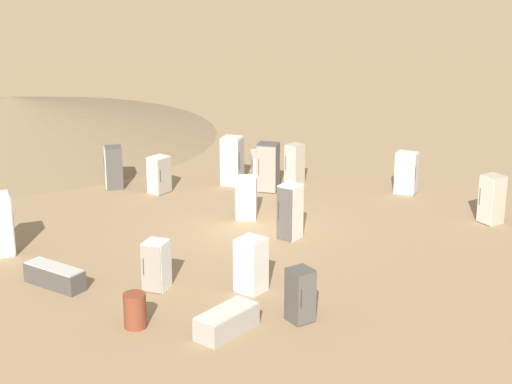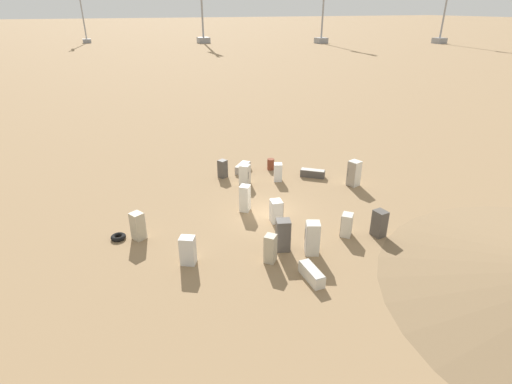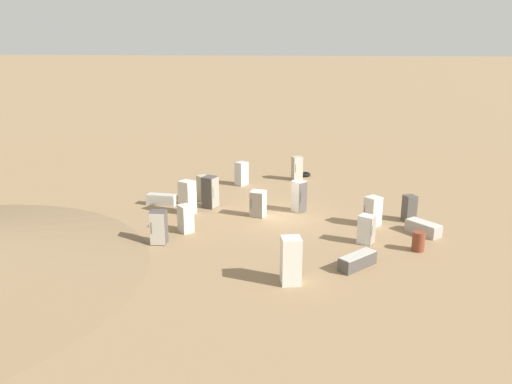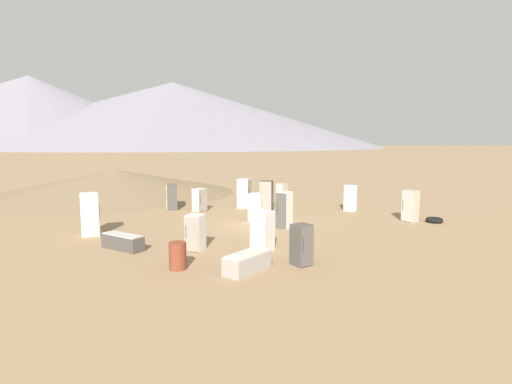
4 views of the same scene
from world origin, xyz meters
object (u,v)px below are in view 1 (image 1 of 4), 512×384
object	(u,v)px
discarded_fridge_13	(290,212)
discarded_fridge_15	(268,167)
discarded_fridge_1	(55,276)
discarded_fridge_11	(300,295)
discarded_fridge_5	(159,175)
discarded_fridge_12	(114,167)
discarded_fridge_7	(406,173)
rusty_barrel	(135,310)
discarded_fridge_2	(232,161)
discarded_fridge_14	(258,161)
discarded_fridge_9	(295,164)
discarded_fridge_10	(156,265)
discarded_fridge_0	(492,199)
discarded_fridge_8	(246,197)
discarded_fridge_6	(227,321)
discarded_fridge_3	(251,265)

from	to	relation	value
discarded_fridge_13	discarded_fridge_15	bearing A→B (deg)	-47.77
discarded_fridge_1	discarded_fridge_11	xyz separation A→B (m)	(-2.72, -6.64, 0.41)
discarded_fridge_5	discarded_fridge_12	world-z (taller)	discarded_fridge_12
discarded_fridge_5	discarded_fridge_7	xyz separation A→B (m)	(-0.79, -9.33, 0.09)
rusty_barrel	discarded_fridge_2	bearing A→B (deg)	-14.22
discarded_fridge_14	discarded_fridge_12	bearing A→B (deg)	-159.17
discarded_fridge_9	discarded_fridge_10	xyz separation A→B (m)	(-9.71, 5.07, -0.10)
discarded_fridge_0	discarded_fridge_11	distance (m)	10.22
discarded_fridge_10	discarded_fridge_13	world-z (taller)	discarded_fridge_13
discarded_fridge_9	discarded_fridge_15	bearing A→B (deg)	80.55
discarded_fridge_9	rusty_barrel	size ratio (longest dim) A/B	1.74
discarded_fridge_9	discarded_fridge_10	world-z (taller)	discarded_fridge_9
discarded_fridge_8	discarded_fridge_11	distance (m)	8.24
discarded_fridge_1	discarded_fridge_8	xyz separation A→B (m)	(5.48, -5.79, 0.42)
discarded_fridge_0	discarded_fridge_10	size ratio (longest dim) A/B	1.20
discarded_fridge_5	rusty_barrel	bearing A→B (deg)	41.70
discarded_fridge_9	discarded_fridge_13	xyz separation A→B (m)	(-5.99, 0.88, 0.10)
discarded_fridge_1	discarded_fridge_8	world-z (taller)	discarded_fridge_8
discarded_fridge_14	discarded_fridge_15	world-z (taller)	discarded_fridge_15
discarded_fridge_14	discarded_fridge_15	xyz separation A→B (m)	(-3.02, -0.13, 0.60)
discarded_fridge_2	discarded_fridge_6	distance (m)	12.77
discarded_fridge_2	discarded_fridge_5	distance (m)	2.96
discarded_fridge_11	discarded_fridge_15	distance (m)	11.25
discarded_fridge_10	discarded_fridge_6	bearing A→B (deg)	146.22
discarded_fridge_11	discarded_fridge_14	size ratio (longest dim) A/B	0.81
discarded_fridge_13	discarded_fridge_14	bearing A→B (deg)	-47.87
discarded_fridge_11	discarded_fridge_13	size ratio (longest dim) A/B	0.79
discarded_fridge_14	rusty_barrel	world-z (taller)	rusty_barrel
discarded_fridge_7	discarded_fridge_13	size ratio (longest dim) A/B	0.88
discarded_fridge_10	discarded_fridge_5	bearing A→B (deg)	-65.35
discarded_fridge_3	discarded_fridge_7	xyz separation A→B (m)	(8.57, -6.52, 0.02)
discarded_fridge_7	discarded_fridge_1	bearing A→B (deg)	-28.31
discarded_fridge_13	discarded_fridge_10	bearing A→B (deg)	81.18
discarded_fridge_6	discarded_fridge_1	bearing A→B (deg)	-171.56
discarded_fridge_6	discarded_fridge_7	distance (m)	13.28
discarded_fridge_1	discarded_fridge_3	world-z (taller)	discarded_fridge_3
discarded_fridge_1	discarded_fridge_12	world-z (taller)	discarded_fridge_12
discarded_fridge_3	discarded_fridge_6	xyz separation A→B (m)	(-2.50, 0.79, -0.47)
discarded_fridge_6	discarded_fridge_11	world-z (taller)	discarded_fridge_11
discarded_fridge_1	discarded_fridge_15	world-z (taller)	discarded_fridge_15
discarded_fridge_1	discarded_fridge_14	bearing A→B (deg)	8.59
discarded_fridge_7	discarded_fridge_8	bearing A→B (deg)	-40.73
discarded_fridge_3	rusty_barrel	bearing A→B (deg)	164.50
discarded_fridge_3	discarded_fridge_15	bearing A→B (deg)	33.29
discarded_fridge_7	discarded_fridge_14	distance (m)	6.51
discarded_fridge_7	discarded_fridge_13	bearing A→B (deg)	-19.14
discarded_fridge_2	rusty_barrel	distance (m)	12.63
discarded_fridge_12	discarded_fridge_14	bearing A→B (deg)	-76.54
discarded_fridge_2	discarded_fridge_11	bearing A→B (deg)	28.86
rusty_barrel	discarded_fridge_1	bearing A→B (deg)	41.25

